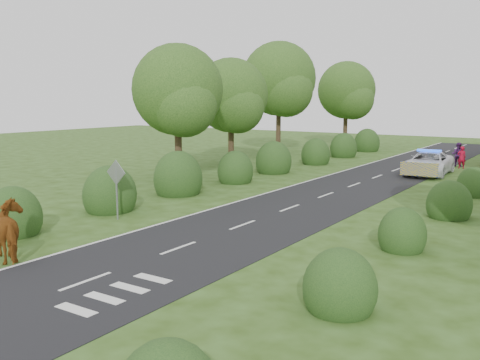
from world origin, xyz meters
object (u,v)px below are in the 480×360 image
Objects in this scene: pedestrian_red at (462,157)px; pedestrian_purple at (458,154)px; cow at (13,235)px; police_van at (429,163)px; road_sign at (116,181)px.

pedestrian_purple is at bearing -90.51° from pedestrian_red.
pedestrian_red is at bearing -174.49° from cow.
police_van is 3.50× the size of pedestrian_red.
cow is 32.03m from pedestrian_red.
road_sign is 1.41× the size of pedestrian_purple.
road_sign is 6.00m from cow.
cow is at bearing -105.53° from police_van.
pedestrian_red is (1.17, 4.60, 0.04)m from police_van.
cow is at bearing 81.02° from pedestrian_purple.
police_van is at bearing 70.19° from road_sign.
road_sign reaches higher than police_van.
pedestrian_purple is (6.80, 32.29, 0.12)m from cow.
police_van is at bearing 51.21° from pedestrian_red.
road_sign is 1.56× the size of pedestrian_red.
road_sign is at bearing 46.67° from pedestrian_red.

